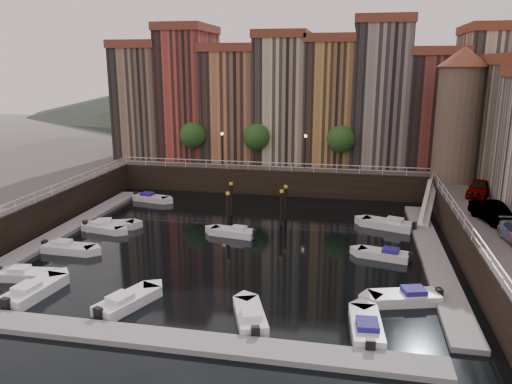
% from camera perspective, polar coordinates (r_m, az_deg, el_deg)
% --- Properties ---
extents(ground, '(200.00, 200.00, 0.00)m').
position_cam_1_polar(ground, '(44.06, -2.02, -5.54)').
color(ground, black).
rests_on(ground, ground).
extents(quay_far, '(80.00, 20.00, 3.00)m').
position_cam_1_polar(quay_far, '(68.35, 2.98, 2.92)').
color(quay_far, black).
rests_on(quay_far, ground).
extents(dock_left, '(2.00, 28.00, 0.35)m').
position_cam_1_polar(dock_left, '(49.30, -21.01, -4.12)').
color(dock_left, gray).
rests_on(dock_left, ground).
extents(dock_right, '(2.00, 28.00, 0.35)m').
position_cam_1_polar(dock_right, '(42.51, 19.58, -6.90)').
color(dock_right, gray).
rests_on(dock_right, ground).
extents(dock_near, '(30.00, 2.00, 0.35)m').
position_cam_1_polar(dock_near, '(29.23, -10.00, -16.28)').
color(dock_near, gray).
rests_on(dock_near, ground).
extents(mountains, '(145.00, 100.00, 18.00)m').
position_cam_1_polar(mountains, '(150.69, 8.44, 11.45)').
color(mountains, '#2D382D').
rests_on(mountains, ground).
extents(far_terrace, '(48.70, 10.30, 17.50)m').
position_cam_1_polar(far_terrace, '(64.26, 5.73, 10.65)').
color(far_terrace, '#846A54').
rests_on(far_terrace, quay_far).
extents(corner_tower, '(5.20, 5.20, 13.80)m').
position_cam_1_polar(corner_tower, '(56.00, 22.17, 8.38)').
color(corner_tower, '#6B5B4C').
rests_on(corner_tower, quay_right).
extents(promenade_trees, '(21.20, 3.20, 5.20)m').
position_cam_1_polar(promenade_trees, '(60.12, 0.68, 6.29)').
color(promenade_trees, black).
rests_on(promenade_trees, quay_far).
extents(street_lamps, '(10.36, 0.36, 4.18)m').
position_cam_1_polar(street_lamps, '(59.19, 0.82, 5.49)').
color(street_lamps, black).
rests_on(street_lamps, quay_far).
extents(railings, '(36.08, 34.04, 0.52)m').
position_cam_1_polar(railings, '(47.54, -0.71, 0.72)').
color(railings, white).
rests_on(railings, ground).
extents(gangway, '(2.78, 8.32, 3.73)m').
position_cam_1_polar(gangway, '(52.51, 19.10, -0.88)').
color(gangway, white).
rests_on(gangway, ground).
extents(mooring_pilings, '(5.97, 4.27, 3.78)m').
position_cam_1_polar(mooring_pilings, '(48.69, 0.06, -1.55)').
color(mooring_pilings, black).
rests_on(mooring_pilings, ground).
extents(boat_left_0, '(4.41, 2.05, 0.99)m').
position_cam_1_polar(boat_left_0, '(39.91, -24.81, -8.57)').
color(boat_left_0, silver).
rests_on(boat_left_0, ground).
extents(boat_left_1, '(4.54, 1.75, 1.04)m').
position_cam_1_polar(boat_left_1, '(44.06, -20.73, -6.02)').
color(boat_left_1, silver).
rests_on(boat_left_1, ground).
extents(boat_left_2, '(4.33, 2.28, 0.97)m').
position_cam_1_polar(boat_left_2, '(48.43, -17.14, -3.94)').
color(boat_left_2, silver).
rests_on(boat_left_2, ground).
extents(boat_left_3, '(4.61, 3.05, 1.04)m').
position_cam_1_polar(boat_left_3, '(48.91, -16.41, -3.67)').
color(boat_left_3, silver).
rests_on(boat_left_3, ground).
extents(boat_left_4, '(4.45, 2.37, 1.00)m').
position_cam_1_polar(boat_left_4, '(57.76, -11.94, -0.68)').
color(boat_left_4, silver).
rests_on(boat_left_4, ground).
extents(boat_right_0, '(4.83, 2.89, 1.08)m').
position_cam_1_polar(boat_right_0, '(34.35, 16.78, -11.46)').
color(boat_right_0, silver).
rests_on(boat_right_0, ground).
extents(boat_right_2, '(4.30, 2.39, 0.96)m').
position_cam_1_polar(boat_right_2, '(41.27, 14.52, -6.93)').
color(boat_right_2, silver).
rests_on(boat_right_2, ground).
extents(boat_right_4, '(5.09, 3.28, 1.15)m').
position_cam_1_polar(boat_right_4, '(48.73, 14.94, -3.59)').
color(boat_right_4, silver).
rests_on(boat_right_4, ground).
extents(boat_near_0, '(2.39, 5.15, 1.16)m').
position_cam_1_polar(boat_near_0, '(36.85, -24.12, -10.29)').
color(boat_near_0, silver).
rests_on(boat_near_0, ground).
extents(boat_near_1, '(3.26, 4.86, 1.10)m').
position_cam_1_polar(boat_near_1, '(33.45, -14.59, -12.02)').
color(boat_near_1, silver).
rests_on(boat_near_1, ground).
extents(boat_near_2, '(2.96, 4.58, 1.03)m').
position_cam_1_polar(boat_near_2, '(30.73, -0.66, -14.05)').
color(boat_near_2, silver).
rests_on(boat_near_2, ground).
extents(boat_near_3, '(2.08, 4.83, 1.09)m').
position_cam_1_polar(boat_near_3, '(30.24, 12.49, -14.88)').
color(boat_near_3, silver).
rests_on(boat_near_3, ground).
extents(car_a, '(3.20, 4.82, 1.52)m').
position_cam_1_polar(car_a, '(50.83, 24.11, 0.31)').
color(car_a, gray).
rests_on(car_a, quay_right).
extents(car_b, '(2.87, 4.99, 1.55)m').
position_cam_1_polar(car_b, '(42.84, 25.43, -2.24)').
color(car_b, gray).
rests_on(car_b, quay_right).
extents(boat_extra_869, '(4.39, 2.18, 0.98)m').
position_cam_1_polar(boat_extra_869, '(45.13, -2.52, -4.61)').
color(boat_extra_869, silver).
rests_on(boat_extra_869, ground).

